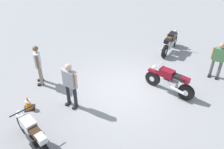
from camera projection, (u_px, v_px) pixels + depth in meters
name	position (u px, v px, depth m)	size (l,w,h in m)	color
ground_plane	(125.00, 89.00, 9.10)	(40.00, 40.00, 0.00)	gray
motorcycle_silver_cruiser	(33.00, 134.00, 6.47)	(1.10, 1.90, 1.09)	black
motorcycle_maroon_cruiser	(170.00, 81.00, 8.70)	(1.31, 1.77, 1.09)	black
motorcycle_black_cruiser	(170.00, 42.00, 11.61)	(1.59, 1.54, 1.09)	black
person_in_gray_shirt	(70.00, 83.00, 7.74)	(0.55, 0.58, 1.76)	#262628
person_in_green_shirt	(218.00, 58.00, 9.38)	(0.53, 0.55, 1.62)	#59595B
person_in_white_shirt	(38.00, 63.00, 8.96)	(0.31, 0.66, 1.71)	gray
traffic_cone	(28.00, 103.00, 8.01)	(0.36, 0.36, 0.53)	black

